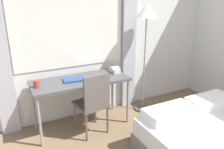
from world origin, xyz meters
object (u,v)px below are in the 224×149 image
at_px(telephone, 115,70).
at_px(mug, 37,84).
at_px(standing_lamp, 146,21).
at_px(book, 74,79).
at_px(desk_chair, 93,101).
at_px(desk, 81,83).

bearing_deg(telephone, mug, -175.87).
xyz_separation_m(standing_lamp, book, (-1.20, 0.00, -0.75)).
xyz_separation_m(desk_chair, book, (-0.16, 0.30, 0.24)).
bearing_deg(standing_lamp, desk_chair, -164.25).
xyz_separation_m(book, mug, (-0.51, -0.04, 0.04)).
distance_m(desk, standing_lamp, 1.38).
distance_m(desk_chair, book, 0.42).
bearing_deg(desk, desk_chair, -76.58).
distance_m(desk_chair, mug, 0.77).
bearing_deg(standing_lamp, desk, -179.64).
bearing_deg(desk, mug, -177.42).
bearing_deg(telephone, book, -175.97).
bearing_deg(standing_lamp, mug, -178.85).
bearing_deg(desk_chair, desk, 95.39).
relative_size(telephone, book, 0.57).
bearing_deg(desk, standing_lamp, 0.36).
bearing_deg(book, standing_lamp, -0.17).
bearing_deg(desk_chair, mug, 150.99).
height_order(desk_chair, book, desk_chair).
distance_m(standing_lamp, mug, 1.85).
height_order(standing_lamp, mug, standing_lamp).
distance_m(telephone, book, 0.68).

